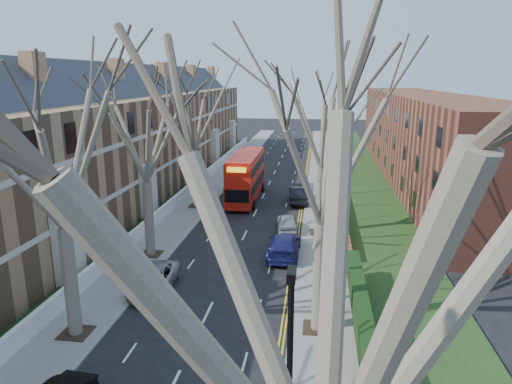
% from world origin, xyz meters
% --- Properties ---
extents(pavement_left, '(3.00, 102.00, 0.12)m').
position_xyz_m(pavement_left, '(-6.00, 39.00, 0.06)').
color(pavement_left, slate).
rests_on(pavement_left, ground).
extents(pavement_right, '(3.00, 102.00, 0.12)m').
position_xyz_m(pavement_right, '(6.00, 39.00, 0.06)').
color(pavement_right, slate).
rests_on(pavement_right, ground).
extents(terrace_left, '(9.70, 78.00, 13.60)m').
position_xyz_m(terrace_left, '(-13.65, 31.00, 5.53)').
color(terrace_left, '#93704B').
rests_on(terrace_left, ground).
extents(flats_right, '(13.97, 54.00, 10.00)m').
position_xyz_m(flats_right, '(17.46, 43.00, 4.98)').
color(flats_right, brown).
rests_on(flats_right, ground).
extents(front_wall_left, '(0.30, 78.00, 1.00)m').
position_xyz_m(front_wall_left, '(-7.65, 31.00, 0.62)').
color(front_wall_left, white).
rests_on(front_wall_left, ground).
extents(grass_verge_right, '(6.00, 102.00, 0.06)m').
position_xyz_m(grass_verge_right, '(10.50, 39.00, 0.15)').
color(grass_verge_right, '#1F3613').
rests_on(grass_verge_right, ground).
extents(tree_left_mid, '(10.50, 10.50, 14.71)m').
position_xyz_m(tree_left_mid, '(-5.70, 6.00, 9.56)').
color(tree_left_mid, brown).
rests_on(tree_left_mid, ground).
extents(tree_left_far, '(10.15, 10.15, 14.22)m').
position_xyz_m(tree_left_far, '(-5.70, 16.00, 9.24)').
color(tree_left_far, brown).
rests_on(tree_left_far, ground).
extents(tree_left_dist, '(10.50, 10.50, 14.71)m').
position_xyz_m(tree_left_dist, '(-5.70, 28.00, 9.56)').
color(tree_left_dist, brown).
rests_on(tree_left_dist, ground).
extents(tree_right_near, '(10.85, 10.85, 15.20)m').
position_xyz_m(tree_right_near, '(5.70, -6.00, 9.86)').
color(tree_right_near, brown).
rests_on(tree_right_near, ground).
extents(tree_right_mid, '(10.50, 10.50, 14.71)m').
position_xyz_m(tree_right_mid, '(5.70, 8.00, 9.56)').
color(tree_right_mid, brown).
rests_on(tree_right_mid, ground).
extents(tree_right_far, '(10.15, 10.15, 14.22)m').
position_xyz_m(tree_right_far, '(5.70, 22.00, 9.24)').
color(tree_right_far, brown).
rests_on(tree_right_far, ground).
extents(double_decker_bus, '(2.74, 10.67, 4.47)m').
position_xyz_m(double_decker_bus, '(-1.54, 31.49, 2.20)').
color(double_decker_bus, '#A5170B').
rests_on(double_decker_bus, ground).
extents(car_left_far, '(2.47, 4.86, 1.32)m').
position_xyz_m(car_left_far, '(-3.68, 11.11, 0.66)').
color(car_left_far, '#9D9CA2').
rests_on(car_left_far, ground).
extents(car_right_near, '(2.19, 5.23, 1.51)m').
position_xyz_m(car_right_near, '(3.37, 17.34, 0.75)').
color(car_right_near, navy).
rests_on(car_right_near, ground).
extents(car_right_mid, '(2.03, 4.11, 1.35)m').
position_xyz_m(car_right_mid, '(3.19, 22.59, 0.67)').
color(car_right_mid, '#9A9CA3').
rests_on(car_right_mid, ground).
extents(car_right_far, '(2.16, 4.98, 1.59)m').
position_xyz_m(car_right_far, '(3.70, 31.03, 0.80)').
color(car_right_far, black).
rests_on(car_right_far, ground).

